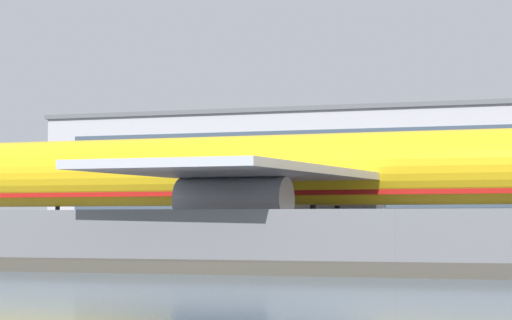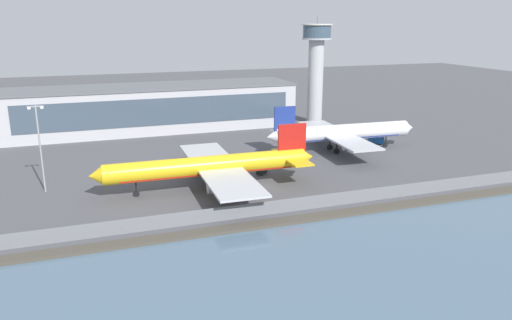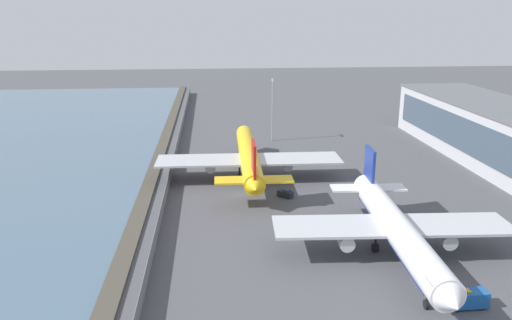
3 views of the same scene
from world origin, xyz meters
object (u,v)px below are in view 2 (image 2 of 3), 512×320
at_px(control_tower, 316,64).
at_px(apron_light_mast_apron_west, 40,144).
at_px(cargo_jet_yellow, 212,166).
at_px(ops_van, 376,139).
at_px(passenger_jet_white, 341,133).
at_px(baggage_tug, 262,170).

distance_m(control_tower, apron_light_mast_apron_west, 98.06).
height_order(cargo_jet_yellow, control_tower, control_tower).
bearing_deg(cargo_jet_yellow, ops_van, 23.31).
bearing_deg(ops_van, passenger_jet_white, -161.86).
xyz_separation_m(ops_van, apron_light_mast_apron_west, (-90.01, -14.45, 9.26)).
height_order(ops_van, control_tower, control_tower).
relative_size(passenger_jet_white, control_tower, 1.22).
bearing_deg(passenger_jet_white, apron_light_mast_apron_west, -172.66).
relative_size(ops_van, control_tower, 0.15).
distance_m(baggage_tug, control_tower, 65.71).
relative_size(baggage_tug, apron_light_mast_apron_west, 0.18).
height_order(passenger_jet_white, baggage_tug, passenger_jet_white).
xyz_separation_m(passenger_jet_white, baggage_tug, (-27.88, -12.85, -4.29)).
height_order(baggage_tug, ops_van, ops_van).
relative_size(control_tower, apron_light_mast_apron_west, 1.95).
bearing_deg(control_tower, cargo_jet_yellow, -132.34).
height_order(cargo_jet_yellow, passenger_jet_white, passenger_jet_white).
xyz_separation_m(baggage_tug, apron_light_mast_apron_west, (-47.76, 3.10, 9.73)).
bearing_deg(ops_van, apron_light_mast_apron_west, -170.88).
distance_m(passenger_jet_white, apron_light_mast_apron_west, 76.46).
distance_m(ops_van, apron_light_mast_apron_west, 91.63).
bearing_deg(cargo_jet_yellow, control_tower, 47.66).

